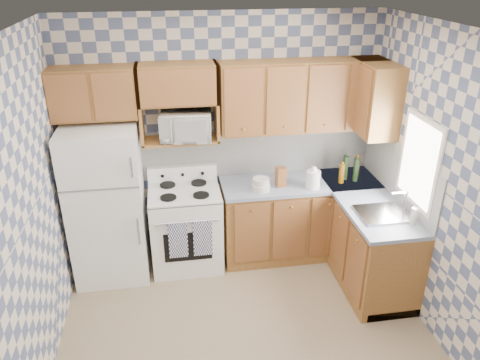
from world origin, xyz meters
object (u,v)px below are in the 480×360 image
object	(u,v)px
microwave	(186,126)
electric_kettle	(313,179)
refrigerator	(107,204)
stove_body	(186,228)

from	to	relation	value
microwave	electric_kettle	xyz separation A→B (m)	(1.31, -0.28, -0.58)
refrigerator	electric_kettle	distance (m)	2.19
refrigerator	microwave	bearing A→B (deg)	9.74
stove_body	microwave	world-z (taller)	microwave
stove_body	electric_kettle	distance (m)	1.49
refrigerator	stove_body	distance (m)	0.89
electric_kettle	refrigerator	bearing A→B (deg)	176.61
microwave	refrigerator	bearing A→B (deg)	-164.17
microwave	electric_kettle	size ratio (longest dim) A/B	2.68
stove_body	electric_kettle	bearing A→B (deg)	-6.41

